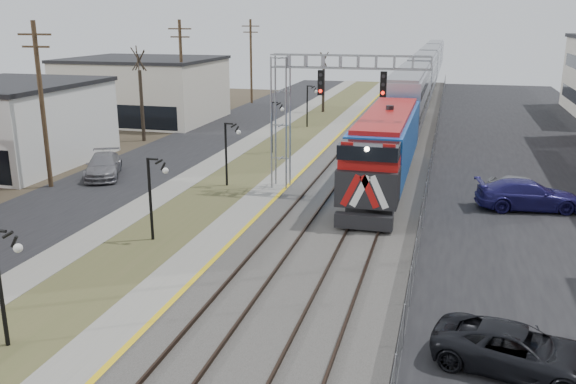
% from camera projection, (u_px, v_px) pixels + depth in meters
% --- Properties ---
extents(street_west, '(7.00, 120.00, 0.04)m').
position_uv_depth(street_west, '(166.00, 156.00, 46.39)').
color(street_west, black).
rests_on(street_west, ground).
extents(sidewalk, '(2.00, 120.00, 0.08)m').
position_uv_depth(sidewalk, '(222.00, 159.00, 45.28)').
color(sidewalk, gray).
rests_on(sidewalk, ground).
extents(grass_median, '(4.00, 120.00, 0.06)m').
position_uv_depth(grass_median, '(260.00, 161.00, 44.54)').
color(grass_median, '#4B4F2A').
rests_on(grass_median, ground).
extents(platform, '(2.00, 120.00, 0.24)m').
position_uv_depth(platform, '(300.00, 162.00, 43.77)').
color(platform, gray).
rests_on(platform, ground).
extents(ballast_bed, '(8.00, 120.00, 0.20)m').
position_uv_depth(ballast_bed, '(370.00, 167.00, 42.55)').
color(ballast_bed, '#595651').
rests_on(ballast_bed, ground).
extents(parking_lot, '(16.00, 120.00, 0.04)m').
position_uv_depth(parking_lot, '(554.00, 179.00, 39.61)').
color(parking_lot, black).
rests_on(parking_lot, ground).
extents(platform_edge, '(0.24, 120.00, 0.01)m').
position_uv_depth(platform_edge, '(312.00, 161.00, 43.52)').
color(platform_edge, gold).
rests_on(platform_edge, platform).
extents(track_near, '(1.58, 120.00, 0.15)m').
position_uv_depth(track_near, '(341.00, 163.00, 42.99)').
color(track_near, '#2D2119').
rests_on(track_near, ballast_bed).
extents(track_far, '(1.58, 120.00, 0.15)m').
position_uv_depth(track_far, '(391.00, 166.00, 42.13)').
color(track_far, '#2D2119').
rests_on(track_far, ballast_bed).
extents(train, '(3.00, 108.65, 5.33)m').
position_uv_depth(train, '(424.00, 74.00, 80.55)').
color(train, blue).
rests_on(train, ground).
extents(signal_gantry, '(9.00, 1.07, 8.15)m').
position_uv_depth(signal_gantry, '(309.00, 99.00, 35.21)').
color(signal_gantry, gray).
rests_on(signal_gantry, ground).
extents(lampposts, '(0.14, 62.14, 4.00)m').
position_uv_depth(lampposts, '(153.00, 198.00, 28.46)').
color(lampposts, black).
rests_on(lampposts, ground).
extents(utility_poles, '(0.28, 80.28, 10.00)m').
position_uv_depth(utility_poles, '(42.00, 107.00, 36.47)').
color(utility_poles, '#4C3823').
rests_on(utility_poles, ground).
extents(fence, '(0.04, 120.00, 1.60)m').
position_uv_depth(fence, '(432.00, 161.00, 41.32)').
color(fence, gray).
rests_on(fence, ground).
extents(bare_trees, '(12.30, 42.30, 5.95)m').
position_uv_depth(bare_trees, '(173.00, 113.00, 49.58)').
color(bare_trees, '#382D23').
rests_on(bare_trees, ground).
extents(car_lot_c, '(5.29, 3.34, 1.36)m').
position_uv_depth(car_lot_c, '(518.00, 351.00, 17.88)').
color(car_lot_c, black).
rests_on(car_lot_c, ground).
extents(car_lot_d, '(5.82, 3.12, 1.60)m').
position_uv_depth(car_lot_d, '(528.00, 196.00, 33.15)').
color(car_lot_d, navy).
rests_on(car_lot_d, ground).
extents(car_lot_e, '(4.06, 2.67, 1.29)m').
position_uv_depth(car_lot_e, '(521.00, 188.00, 35.29)').
color(car_lot_e, slate).
rests_on(car_lot_e, ground).
extents(car_street_b, '(4.02, 5.50, 1.48)m').
position_uv_depth(car_street_b, '(103.00, 166.00, 40.00)').
color(car_street_b, slate).
rests_on(car_street_b, ground).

